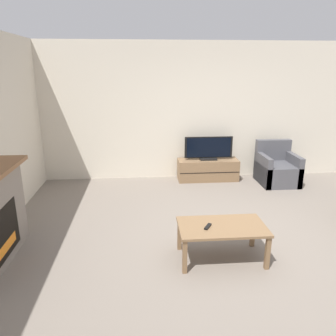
{
  "coord_description": "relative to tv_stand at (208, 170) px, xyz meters",
  "views": [
    {
      "loc": [
        -1.07,
        -3.72,
        2.18
      ],
      "look_at": [
        -0.71,
        0.64,
        0.85
      ],
      "focal_mm": 35.0,
      "sensor_mm": 36.0,
      "label": 1
    }
  ],
  "objects": [
    {
      "name": "wall_back",
      "position": [
        -0.25,
        0.27,
        1.14
      ],
      "size": [
        12.0,
        0.06,
        2.7
      ],
      "color": "beige",
      "rests_on": "ground"
    },
    {
      "name": "coffee_table",
      "position": [
        -0.42,
        -2.89,
        0.17
      ],
      "size": [
        1.02,
        0.58,
        0.43
      ],
      "color": "brown",
      "rests_on": "ground"
    },
    {
      "name": "tv_stand",
      "position": [
        0.0,
        0.0,
        0.0
      ],
      "size": [
        1.21,
        0.42,
        0.42
      ],
      "color": "brown",
      "rests_on": "ground"
    },
    {
      "name": "remote",
      "position": [
        -0.59,
        -2.92,
        0.23
      ],
      "size": [
        0.11,
        0.15,
        0.02
      ],
      "rotation": [
        0.0,
        0.0,
        -0.54
      ],
      "color": "black",
      "rests_on": "coffee_table"
    },
    {
      "name": "ground_plane",
      "position": [
        -0.25,
        -2.55,
        -0.21
      ],
      "size": [
        24.0,
        24.0,
        0.0
      ],
      "primitive_type": "plane",
      "color": "slate"
    },
    {
      "name": "armchair",
      "position": [
        1.32,
        -0.29,
        0.06
      ],
      "size": [
        0.7,
        0.76,
        0.82
      ],
      "color": "#4C4C51",
      "rests_on": "ground"
    },
    {
      "name": "tv",
      "position": [
        0.0,
        -0.0,
        0.43
      ],
      "size": [
        0.96,
        0.18,
        0.47
      ],
      "color": "black",
      "rests_on": "tv_stand"
    }
  ]
}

